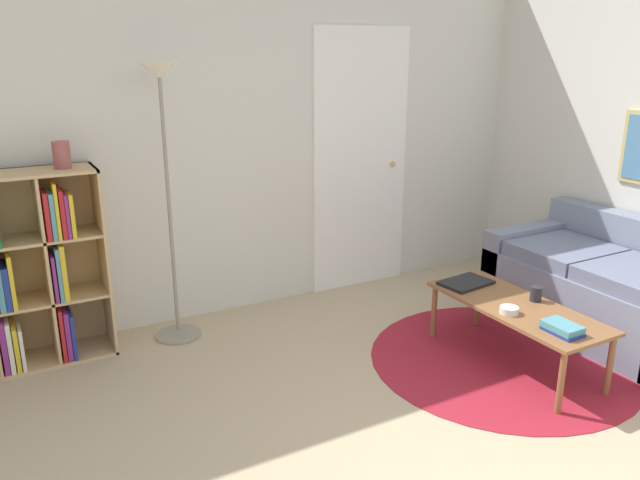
{
  "coord_description": "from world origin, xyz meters",
  "views": [
    {
      "loc": [
        -1.75,
        -1.46,
        1.89
      ],
      "look_at": [
        -0.14,
        1.47,
        0.85
      ],
      "focal_mm": 35.0,
      "sensor_mm": 36.0,
      "label": 1
    }
  ],
  "objects_px": {
    "bookshelf": "(4,275)",
    "bowl": "(509,310)",
    "cup": "(536,294)",
    "vase_on_shelf": "(62,155)",
    "coffee_table": "(516,311)",
    "floor_lamp": "(164,137)",
    "laptop": "(466,283)",
    "couch": "(609,290)"
  },
  "relations": [
    {
      "from": "vase_on_shelf",
      "to": "floor_lamp",
      "type": "bearing_deg",
      "value": -7.62
    },
    {
      "from": "coffee_table",
      "to": "cup",
      "type": "distance_m",
      "value": 0.17
    },
    {
      "from": "floor_lamp",
      "to": "couch",
      "type": "relative_size",
      "value": 1.2
    },
    {
      "from": "couch",
      "to": "vase_on_shelf",
      "type": "height_order",
      "value": "vase_on_shelf"
    },
    {
      "from": "couch",
      "to": "vase_on_shelf",
      "type": "bearing_deg",
      "value": 156.56
    },
    {
      "from": "floor_lamp",
      "to": "bowl",
      "type": "xyz_separation_m",
      "value": [
        1.58,
        -1.45,
        -0.94
      ]
    },
    {
      "from": "bookshelf",
      "to": "bowl",
      "type": "xyz_separation_m",
      "value": [
        2.57,
        -1.53,
        -0.18
      ]
    },
    {
      "from": "laptop",
      "to": "bowl",
      "type": "height_order",
      "value": "bowl"
    },
    {
      "from": "coffee_table",
      "to": "floor_lamp",
      "type": "bearing_deg",
      "value": 141.07
    },
    {
      "from": "floor_lamp",
      "to": "couch",
      "type": "height_order",
      "value": "floor_lamp"
    },
    {
      "from": "laptop",
      "to": "vase_on_shelf",
      "type": "relative_size",
      "value": 2.19
    },
    {
      "from": "couch",
      "to": "vase_on_shelf",
      "type": "xyz_separation_m",
      "value": [
        -3.24,
        1.41,
        0.99
      ]
    },
    {
      "from": "couch",
      "to": "cup",
      "type": "xyz_separation_m",
      "value": [
        -0.79,
        -0.06,
        0.15
      ]
    },
    {
      "from": "bookshelf",
      "to": "coffee_table",
      "type": "xyz_separation_m",
      "value": [
        2.7,
        -1.46,
        -0.24
      ]
    },
    {
      "from": "floor_lamp",
      "to": "bowl",
      "type": "relative_size",
      "value": 16.41
    },
    {
      "from": "bookshelf",
      "to": "coffee_table",
      "type": "height_order",
      "value": "bookshelf"
    },
    {
      "from": "laptop",
      "to": "couch",
      "type": "bearing_deg",
      "value": -20.4
    },
    {
      "from": "bookshelf",
      "to": "laptop",
      "type": "bearing_deg",
      "value": -21.4
    },
    {
      "from": "vase_on_shelf",
      "to": "coffee_table",
      "type": "bearing_deg",
      "value": -32.38
    },
    {
      "from": "cup",
      "to": "floor_lamp",
      "type": "bearing_deg",
      "value": 143.24
    },
    {
      "from": "vase_on_shelf",
      "to": "bookshelf",
      "type": "bearing_deg",
      "value": 179.84
    },
    {
      "from": "floor_lamp",
      "to": "coffee_table",
      "type": "xyz_separation_m",
      "value": [
        1.71,
        -1.38,
        -1.0
      ]
    },
    {
      "from": "couch",
      "to": "laptop",
      "type": "relative_size",
      "value": 4.27
    },
    {
      "from": "cup",
      "to": "vase_on_shelf",
      "type": "xyz_separation_m",
      "value": [
        -2.45,
        1.47,
        0.84
      ]
    },
    {
      "from": "bookshelf",
      "to": "bowl",
      "type": "distance_m",
      "value": 2.99
    },
    {
      "from": "bookshelf",
      "to": "coffee_table",
      "type": "relative_size",
      "value": 1.05
    },
    {
      "from": "coffee_table",
      "to": "laptop",
      "type": "relative_size",
      "value": 3.24
    },
    {
      "from": "floor_lamp",
      "to": "bowl",
      "type": "height_order",
      "value": "floor_lamp"
    },
    {
      "from": "bookshelf",
      "to": "couch",
      "type": "relative_size",
      "value": 0.8
    },
    {
      "from": "bookshelf",
      "to": "vase_on_shelf",
      "type": "relative_size",
      "value": 7.45
    },
    {
      "from": "bowl",
      "to": "coffee_table",
      "type": "bearing_deg",
      "value": 26.92
    },
    {
      "from": "coffee_table",
      "to": "cup",
      "type": "xyz_separation_m",
      "value": [
        0.15,
        -0.01,
        0.08
      ]
    },
    {
      "from": "bookshelf",
      "to": "floor_lamp",
      "type": "relative_size",
      "value": 0.66
    },
    {
      "from": "laptop",
      "to": "cup",
      "type": "xyz_separation_m",
      "value": [
        0.18,
        -0.42,
        0.04
      ]
    },
    {
      "from": "floor_lamp",
      "to": "coffee_table",
      "type": "height_order",
      "value": "floor_lamp"
    },
    {
      "from": "bowl",
      "to": "cup",
      "type": "relative_size",
      "value": 1.19
    },
    {
      "from": "bowl",
      "to": "vase_on_shelf",
      "type": "height_order",
      "value": "vase_on_shelf"
    },
    {
      "from": "coffee_table",
      "to": "laptop",
      "type": "distance_m",
      "value": 0.42
    },
    {
      "from": "laptop",
      "to": "bowl",
      "type": "distance_m",
      "value": 0.5
    },
    {
      "from": "coffee_table",
      "to": "vase_on_shelf",
      "type": "xyz_separation_m",
      "value": [
        -2.3,
        1.46,
        0.93
      ]
    },
    {
      "from": "floor_lamp",
      "to": "laptop",
      "type": "distance_m",
      "value": 2.16
    },
    {
      "from": "cup",
      "to": "couch",
      "type": "bearing_deg",
      "value": 4.43
    }
  ]
}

